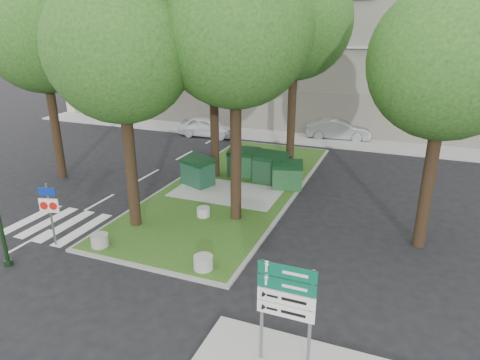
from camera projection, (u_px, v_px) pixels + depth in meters
The scene contains 24 objects.
ground at pixel (131, 264), 14.40m from camera, with size 120.00×120.00×0.00m, color black.
median_island at pixel (235, 186), 21.20m from camera, with size 6.00×16.00×0.12m, color #234914.
median_kerb at pixel (235, 186), 21.20m from camera, with size 6.30×16.30×0.10m, color gray.
building_sidewalk at pixel (284, 137), 30.54m from camera, with size 42.00×3.00×0.12m, color #999993.
zebra_crossing at pixel (74, 227), 17.01m from camera, with size 5.00×3.00×0.01m, color silver.
apartment_building at pixel (313, 20), 34.38m from camera, with size 41.00×12.00×16.00m, color beige.
tree_median_near_left at pixel (122, 34), 14.62m from camera, with size 5.20×5.20×10.53m.
tree_median_near_right at pixel (238, 13), 14.93m from camera, with size 5.60×5.60×11.46m.
tree_median_mid at pixel (215, 39), 20.25m from camera, with size 4.80×4.80×9.99m.
tree_median_far at pixel (298, 9), 21.30m from camera, with size 5.80×5.80×11.93m.
tree_street_left at pixel (42, 24), 19.99m from camera, with size 5.40×5.40×11.00m.
tree_street_right at pixel (453, 46), 13.29m from camera, with size 5.00×5.00×10.06m.
dumpster_a at pixel (198, 171), 21.05m from camera, with size 1.82×1.57×1.43m.
dumpster_b at pixel (244, 162), 22.36m from camera, with size 1.68×1.27×1.46m.
dumpster_c at pixel (271, 168), 21.47m from camera, with size 1.70×1.25×1.51m.
dumpster_d at pixel (287, 175), 20.64m from camera, with size 1.67×1.36×1.35m.
bollard_left at pixel (100, 240), 15.29m from camera, with size 0.62×0.62×0.44m, color gray.
bollard_right at pixel (203, 262), 13.86m from camera, with size 0.63×0.63×0.45m, color #989793.
bollard_mid at pixel (203, 212), 17.69m from camera, with size 0.54×0.54×0.38m, color #A3A29E.
litter_bin at pixel (282, 172), 21.94m from camera, with size 0.39×0.39×0.69m, color gold.
traffic_sign_pole at pixel (50, 206), 15.15m from camera, with size 0.71×0.23×2.40m.
directional_sign at pixel (286, 300), 9.42m from camera, with size 1.33×0.08×2.65m.
car_white at pixel (207, 127), 30.70m from camera, with size 1.68×4.17×1.42m, color white.
car_silver at pixel (339, 129), 29.92m from camera, with size 1.53×4.38×1.44m, color gray.
Camera 1 is at (8.05, -10.32, 7.60)m, focal length 32.00 mm.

